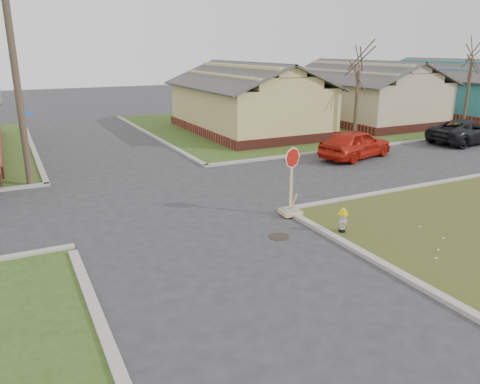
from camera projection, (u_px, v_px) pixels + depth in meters
name	position (u px, v px, depth m)	size (l,w,h in m)	color
ground	(206.00, 244.00, 13.75)	(120.00, 120.00, 0.00)	#2C2C2E
verge_far_right	(368.00, 117.00, 38.54)	(37.00, 19.00, 0.05)	#2D4619
curbs	(156.00, 197.00, 18.01)	(80.00, 40.00, 0.12)	#A09A90
manhole	(279.00, 237.00, 14.26)	(0.64, 0.64, 0.01)	black
side_house_yellow	(248.00, 99.00, 31.47)	(7.60, 11.60, 4.70)	maroon
side_house_tan	(363.00, 93.00, 35.77)	(7.60, 11.60, 4.70)	maroon
side_house_teal	(454.00, 88.00, 40.06)	(7.60, 11.60, 4.70)	maroon
utility_pole	(15.00, 71.00, 18.16)	(1.80, 0.28, 9.00)	#3E3124
tree_mid_right	(356.00, 107.00, 27.82)	(0.22, 0.22, 4.20)	#3E3124
tree_far_right	(467.00, 94.00, 32.29)	(0.22, 0.22, 4.76)	#3E3124
fire_hydrant	(343.00, 219.00, 14.40)	(0.29, 0.29, 0.78)	black
stop_sign	(291.00, 200.00, 15.92)	(0.67, 0.65, 2.35)	tan
red_sedan	(356.00, 144.00, 24.23)	(1.80, 4.46, 1.52)	#B31A0C
dark_pickup	(467.00, 131.00, 28.09)	(2.37, 5.14, 1.43)	black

